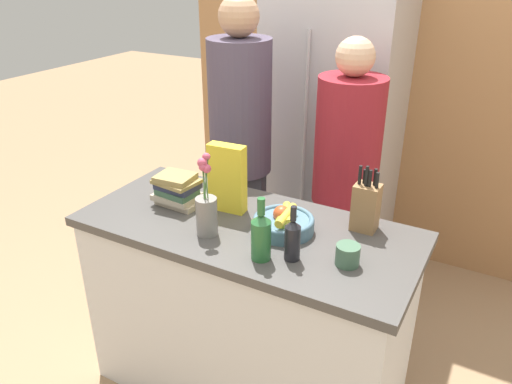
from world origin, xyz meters
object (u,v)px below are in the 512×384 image
Objects in this scene: flower_vase at (206,210)px; person_at_sink at (241,144)px; fruit_bowl at (284,222)px; book_stack at (177,190)px; cereal_box at (227,178)px; coffee_mug at (348,255)px; knife_block at (366,206)px; refrigerator at (333,126)px; bottle_oil at (292,239)px; person_in_blue at (345,177)px; bottle_vinegar at (261,235)px.

person_at_sink is (-0.30, 0.77, -0.02)m from flower_vase.
book_stack is (-0.53, -0.01, 0.03)m from fruit_bowl.
coffee_mug is at bearing -14.06° from cereal_box.
flower_vase is 0.23m from cereal_box.
knife_block reaches higher than book_stack.
flower_vase is at bearing -173.32° from coffee_mug.
refrigerator is at bearing 48.41° from person_at_sink.
cereal_box is 0.48m from bottle_oil.
person_in_blue is at bearing 62.47° from cereal_box.
person_in_blue is at bearing 71.23° from flower_vase.
person_at_sink is 1.10× the size of person_in_blue.
bottle_vinegar is (-0.27, -0.40, -0.01)m from knife_block.
book_stack is 0.96× the size of bottle_oil.
bottle_vinegar is at bearing -79.00° from refrigerator.
flower_vase is (-0.26, -0.17, 0.07)m from fruit_bowl.
coffee_mug is (0.61, -0.15, -0.11)m from cereal_box.
cereal_box is 0.73m from person_in_blue.
flower_vase is 1.38× the size of bottle_vinegar.
flower_vase is at bearing -133.15° from person_in_blue.
book_stack is at bearing 166.51° from bottle_oil.
refrigerator is at bearing 101.00° from bottle_vinegar.
bottle_vinegar is (0.28, -0.05, -0.01)m from flower_vase.
book_stack is 0.62m from person_at_sink.
cereal_box reaches higher than bottle_vinegar.
coffee_mug is (0.59, -1.38, -0.00)m from refrigerator.
cereal_box is at bearing 152.18° from bottle_oil.
cereal_box is at bearing -167.71° from knife_block.
bottle_vinegar is (0.29, -1.50, 0.06)m from refrigerator.
knife_block is 0.18× the size of person_in_blue.
cereal_box is (-0.03, -1.23, 0.11)m from refrigerator.
person_at_sink is at bearing 92.98° from book_stack.
bottle_vinegar is (-0.30, -0.12, 0.06)m from coffee_mug.
fruit_bowl is 1.00× the size of bottle_vinegar.
flower_vase is 0.31m from book_stack.
book_stack is 0.67m from bottle_oil.
refrigerator reaches higher than coffee_mug.
person_in_blue reaches higher than coffee_mug.
coffee_mug is 0.49× the size of bottle_vinegar.
fruit_bowl is 0.21m from bottle_oil.
bottle_vinegar is 0.14× the size of person_at_sink.
flower_vase is at bearing 179.92° from bottle_oil.
refrigerator is 9.14× the size of book_stack.
fruit_bowl is 0.68m from person_in_blue.
flower_vase reaches higher than book_stack.
person_in_blue is at bearing 117.42° from knife_block.
fruit_bowl is at bearing -65.71° from person_at_sink.
cereal_box reaches higher than fruit_bowl.
flower_vase reaches higher than knife_block.
fruit_bowl is at bearing 32.56° from flower_vase.
bottle_vinegar is at bearing -40.94° from cereal_box.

